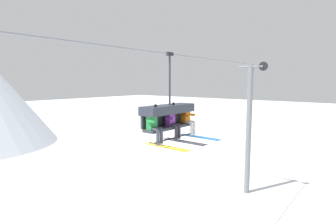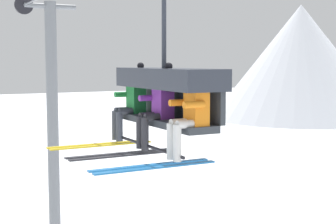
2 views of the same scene
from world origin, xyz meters
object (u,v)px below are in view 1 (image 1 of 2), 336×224
object	(u,v)px
skier_green	(155,124)
skier_purple	(173,121)
chairlift_chair	(168,113)
skier_orange	(188,119)
lift_tower_far	(249,127)

from	to	relation	value
skier_green	skier_purple	distance (m)	0.97
chairlift_chair	skier_green	world-z (taller)	chairlift_chair
chairlift_chair	skier_purple	world-z (taller)	chairlift_chair
chairlift_chair	skier_purple	xyz separation A→B (m)	(0.00, -0.21, -0.28)
chairlift_chair	skier_orange	world-z (taller)	chairlift_chair
lift_tower_far	skier_orange	distance (m)	8.57
skier_green	skier_orange	world-z (taller)	skier_green
chairlift_chair	skier_orange	size ratio (longest dim) A/B	1.77
skier_green	skier_orange	size ratio (longest dim) A/B	1.00
skier_purple	skier_green	bearing A→B (deg)	180.00
lift_tower_far	skier_green	world-z (taller)	lift_tower_far
chairlift_chair	skier_green	distance (m)	1.03
skier_green	skier_orange	distance (m)	1.93
skier_orange	chairlift_chair	bearing A→B (deg)	167.14
chairlift_chair	skier_orange	distance (m)	1.04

